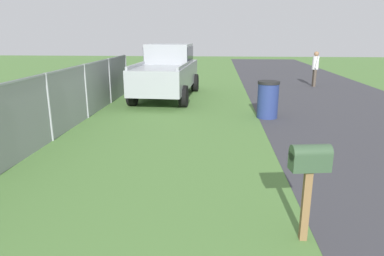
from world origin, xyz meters
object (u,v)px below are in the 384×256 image
(mailbox, at_px, (310,165))
(trash_bin, at_px, (268,100))
(pickup_truck, at_px, (168,70))
(pedestrian, at_px, (315,66))

(mailbox, bearing_deg, trash_bin, -12.35)
(mailbox, bearing_deg, pickup_truck, 8.94)
(trash_bin, bearing_deg, mailbox, 176.33)
(mailbox, distance_m, trash_bin, 6.54)
(pickup_truck, relative_size, pedestrian, 3.15)
(mailbox, xyz_separation_m, pedestrian, (13.14, -3.54, -0.03))
(mailbox, relative_size, pedestrian, 0.75)
(pickup_truck, distance_m, pedestrian, 7.44)
(trash_bin, distance_m, pedestrian, 7.34)
(pedestrian, bearing_deg, mailbox, 69.16)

